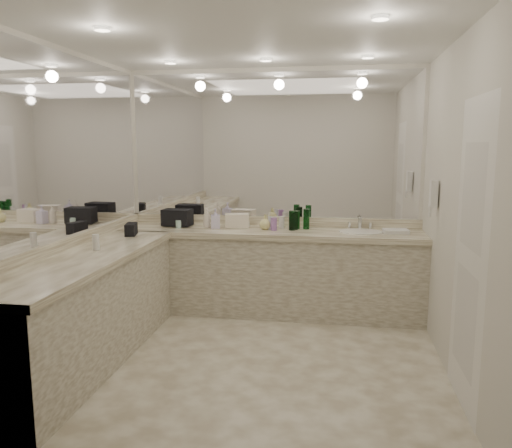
% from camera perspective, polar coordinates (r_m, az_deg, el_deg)
% --- Properties ---
extents(floor, '(3.20, 3.20, 0.00)m').
position_cam_1_polar(floor, '(4.38, -0.81, -15.00)').
color(floor, beige).
rests_on(floor, ground).
extents(ceiling, '(3.20, 3.20, 0.00)m').
position_cam_1_polar(ceiling, '(4.08, -0.89, 20.56)').
color(ceiling, white).
rests_on(ceiling, floor).
extents(wall_back, '(3.20, 0.02, 2.60)m').
position_cam_1_polar(wall_back, '(5.51, 1.92, 3.98)').
color(wall_back, beige).
rests_on(wall_back, floor).
extents(wall_left, '(0.02, 3.00, 2.60)m').
position_cam_1_polar(wall_left, '(4.59, -20.93, 2.38)').
color(wall_left, beige).
rests_on(wall_left, floor).
extents(wall_right, '(0.02, 3.00, 2.60)m').
position_cam_1_polar(wall_right, '(4.07, 21.94, 1.55)').
color(wall_right, beige).
rests_on(wall_right, floor).
extents(vanity_back_base, '(3.20, 0.60, 0.84)m').
position_cam_1_polar(vanity_back_base, '(5.36, 1.45, -5.71)').
color(vanity_back_base, beige).
rests_on(vanity_back_base, floor).
extents(vanity_back_top, '(3.20, 0.64, 0.06)m').
position_cam_1_polar(vanity_back_top, '(5.26, 1.46, -0.99)').
color(vanity_back_top, '#EAE2C5').
rests_on(vanity_back_top, vanity_back_base).
extents(vanity_left_base, '(0.60, 2.40, 0.84)m').
position_cam_1_polar(vanity_left_base, '(4.37, -18.82, -9.63)').
color(vanity_left_base, beige).
rests_on(vanity_left_base, floor).
extents(vanity_left_top, '(0.64, 2.42, 0.06)m').
position_cam_1_polar(vanity_left_top, '(4.25, -19.01, -3.88)').
color(vanity_left_top, '#EAE2C5').
rests_on(vanity_left_top, vanity_left_base).
extents(backsplash_back, '(3.20, 0.04, 0.10)m').
position_cam_1_polar(backsplash_back, '(5.53, 1.87, 0.34)').
color(backsplash_back, '#EAE2C5').
rests_on(backsplash_back, vanity_back_top).
extents(backsplash_left, '(0.04, 3.00, 0.10)m').
position_cam_1_polar(backsplash_left, '(4.63, -20.47, -1.92)').
color(backsplash_left, '#EAE2C5').
rests_on(backsplash_left, vanity_left_top).
extents(mirror_back, '(3.12, 0.01, 1.55)m').
position_cam_1_polar(mirror_back, '(5.47, 1.93, 8.93)').
color(mirror_back, white).
rests_on(mirror_back, wall_back).
extents(mirror_left, '(0.01, 2.92, 1.55)m').
position_cam_1_polar(mirror_left, '(4.56, -21.13, 8.32)').
color(mirror_left, white).
rests_on(mirror_left, wall_left).
extents(sink, '(0.44, 0.44, 0.03)m').
position_cam_1_polar(sink, '(5.22, 11.86, -0.97)').
color(sink, white).
rests_on(sink, vanity_back_top).
extents(faucet, '(0.24, 0.16, 0.14)m').
position_cam_1_polar(faucet, '(5.42, 11.79, 0.19)').
color(faucet, silver).
rests_on(faucet, vanity_back_top).
extents(wall_phone, '(0.06, 0.10, 0.24)m').
position_cam_1_polar(wall_phone, '(4.74, 19.63, 3.25)').
color(wall_phone, white).
rests_on(wall_phone, wall_right).
extents(door, '(0.02, 0.82, 2.10)m').
position_cam_1_polar(door, '(3.62, 23.20, -3.39)').
color(door, white).
rests_on(door, wall_right).
extents(black_toiletry_bag, '(0.32, 0.22, 0.18)m').
position_cam_1_polar(black_toiletry_bag, '(5.53, -8.98, 0.64)').
color(black_toiletry_bag, black).
rests_on(black_toiletry_bag, vanity_back_top).
extents(black_bag_spill, '(0.14, 0.23, 0.12)m').
position_cam_1_polar(black_bag_spill, '(5.08, -14.08, -0.61)').
color(black_bag_spill, black).
rests_on(black_bag_spill, vanity_left_top).
extents(cream_cosmetic_case, '(0.28, 0.21, 0.15)m').
position_cam_1_polar(cream_cosmetic_case, '(5.40, -2.19, 0.39)').
color(cream_cosmetic_case, silver).
rests_on(cream_cosmetic_case, vanity_back_top).
extents(hand_towel, '(0.26, 0.19, 0.04)m').
position_cam_1_polar(hand_towel, '(5.24, 15.69, -0.80)').
color(hand_towel, white).
rests_on(hand_towel, vanity_back_top).
extents(lotion_left, '(0.06, 0.06, 0.13)m').
position_cam_1_polar(lotion_left, '(4.43, -17.83, -2.03)').
color(lotion_left, white).
rests_on(lotion_left, vanity_left_top).
extents(soap_bottle_a, '(0.09, 0.09, 0.21)m').
position_cam_1_polar(soap_bottle_a, '(5.41, -5.66, 0.69)').
color(soap_bottle_a, silver).
rests_on(soap_bottle_a, vanity_back_top).
extents(soap_bottle_b, '(0.12, 0.12, 0.21)m').
position_cam_1_polar(soap_bottle_b, '(5.35, -4.66, 0.63)').
color(soap_bottle_b, silver).
rests_on(soap_bottle_b, vanity_back_top).
extents(soap_bottle_c, '(0.14, 0.14, 0.16)m').
position_cam_1_polar(soap_bottle_c, '(5.26, 1.07, 0.23)').
color(soap_bottle_c, '#DBD585').
rests_on(soap_bottle_c, vanity_back_top).
extents(green_bottle_0, '(0.07, 0.07, 0.21)m').
position_cam_1_polar(green_bottle_0, '(5.32, 5.78, 0.58)').
color(green_bottle_0, '#0E4C18').
rests_on(green_bottle_0, vanity_back_top).
extents(green_bottle_1, '(0.07, 0.07, 0.21)m').
position_cam_1_polar(green_bottle_1, '(5.23, 4.14, 0.40)').
color(green_bottle_1, '#0E4C18').
rests_on(green_bottle_1, vanity_back_top).
extents(green_bottle_2, '(0.07, 0.07, 0.19)m').
position_cam_1_polar(green_bottle_2, '(5.32, 4.63, 0.48)').
color(green_bottle_2, '#0E4C18').
rests_on(green_bottle_2, vanity_back_top).
extents(green_bottle_3, '(0.07, 0.07, 0.18)m').
position_cam_1_polar(green_bottle_3, '(5.27, 4.46, 0.34)').
color(green_bottle_3, '#0E4C18').
rests_on(green_bottle_3, vanity_back_top).
extents(amenity_bottle_0, '(0.04, 0.04, 0.06)m').
position_cam_1_polar(amenity_bottle_0, '(5.43, -0.95, -0.02)').
color(amenity_bottle_0, white).
rests_on(amenity_bottle_0, vanity_back_top).
extents(amenity_bottle_1, '(0.04, 0.04, 0.10)m').
position_cam_1_polar(amenity_bottle_1, '(5.30, 0.82, -0.03)').
color(amenity_bottle_1, white).
rests_on(amenity_bottle_1, vanity_back_top).
extents(amenity_bottle_2, '(0.06, 0.06, 0.07)m').
position_cam_1_polar(amenity_bottle_2, '(5.42, -8.83, -0.08)').
color(amenity_bottle_2, silver).
rests_on(amenity_bottle_2, vanity_back_top).
extents(amenity_bottle_3, '(0.06, 0.06, 0.13)m').
position_cam_1_polar(amenity_bottle_3, '(5.21, 2.06, -0.00)').
color(amenity_bottle_3, '#9966B2').
rests_on(amenity_bottle_3, vanity_back_top).
extents(amenity_bottle_4, '(0.06, 0.06, 0.08)m').
position_cam_1_polar(amenity_bottle_4, '(5.43, -8.85, -0.00)').
color(amenity_bottle_4, silver).
rests_on(amenity_bottle_4, vanity_back_top).
extents(amenity_bottle_5, '(0.06, 0.06, 0.14)m').
position_cam_1_polar(amenity_bottle_5, '(5.40, -3.03, 0.31)').
color(amenity_bottle_5, white).
rests_on(amenity_bottle_5, vanity_back_top).
extents(amenity_bottle_6, '(0.04, 0.04, 0.14)m').
position_cam_1_polar(amenity_bottle_6, '(5.25, 1.59, 0.12)').
color(amenity_bottle_6, silver).
rests_on(amenity_bottle_6, vanity_back_top).
extents(amenity_bottle_7, '(0.06, 0.06, 0.13)m').
position_cam_1_polar(amenity_bottle_7, '(5.34, 2.94, 0.19)').
color(amenity_bottle_7, white).
rests_on(amenity_bottle_7, vanity_back_top).
extents(amenity_bottle_8, '(0.04, 0.04, 0.15)m').
position_cam_1_polar(amenity_bottle_8, '(5.55, -7.66, 0.53)').
color(amenity_bottle_8, white).
rests_on(amenity_bottle_8, vanity_back_top).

